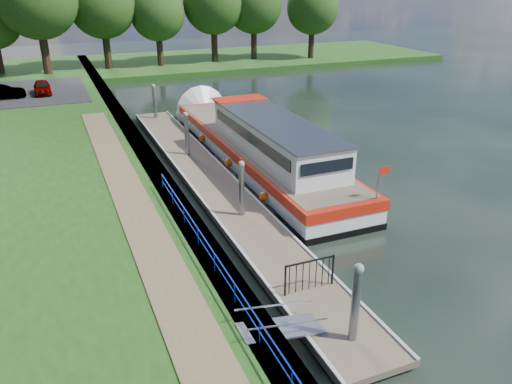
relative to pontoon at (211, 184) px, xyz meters
name	(u,v)px	position (x,y,z in m)	size (l,w,h in m)	color
ground	(342,339)	(0.00, -13.00, -0.18)	(160.00, 160.00, 0.00)	black
bank_edge	(155,174)	(-2.55, 2.00, 0.20)	(1.10, 90.00, 0.78)	#473D2D
far_bank	(207,61)	(12.00, 39.00, 0.12)	(60.00, 18.00, 0.60)	#193F12
footpath	(145,229)	(-4.40, -5.00, 0.62)	(1.60, 40.00, 0.05)	brown
carpark	(1,94)	(-11.00, 25.00, 0.62)	(14.00, 12.00, 0.06)	black
blue_fence	(224,272)	(-2.75, -10.00, 1.13)	(0.04, 18.04, 0.72)	#0C2DBF
pontoon	(211,184)	(0.00, 0.00, 0.00)	(2.50, 30.00, 0.56)	brown
mooring_piles	(210,164)	(0.00, 0.00, 1.10)	(0.30, 27.30, 3.55)	gray
gangway	(281,328)	(-1.85, -12.50, 0.44)	(2.58, 1.00, 0.92)	#A5A8AD
gate_panel	(310,271)	(0.00, -10.80, 0.97)	(1.85, 0.05, 1.15)	black
barge	(254,144)	(3.60, 2.85, 0.90)	(4.36, 21.15, 4.78)	black
car_a	(42,87)	(-7.63, 23.56, 1.23)	(1.37, 3.42, 1.16)	#999999
car_b	(3,92)	(-10.67, 22.72, 1.22)	(1.21, 3.48, 1.15)	#999999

